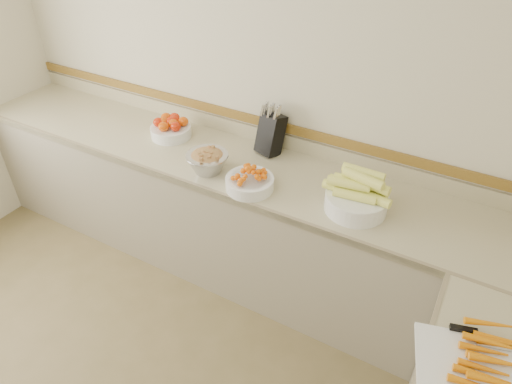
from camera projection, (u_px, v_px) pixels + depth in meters
The scene contains 8 objects.
back_wall at pixel (258, 84), 2.85m from camera, with size 4.00×4.00×0.00m, color beige.
counter_back at pixel (235, 217), 3.12m from camera, with size 4.00×0.65×1.08m.
knife_block at pixel (271, 133), 2.87m from camera, with size 0.18×0.20×0.34m.
tomato_bowl at pixel (171, 128), 3.09m from camera, with size 0.28×0.28×0.14m.
cherry_tomato_bowl at pixel (250, 181), 2.60m from camera, with size 0.28×0.28×0.15m.
corn_bowl at pixel (357, 196), 2.42m from camera, with size 0.37×0.34×0.25m.
rhubarb_bowl at pixel (207, 161), 2.73m from camera, with size 0.26×0.26×0.15m.
cutting_board at pixel (486, 371), 1.66m from camera, with size 0.56×0.50×0.07m.
Camera 1 is at (1.31, -0.36, 2.43)m, focal length 32.00 mm.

